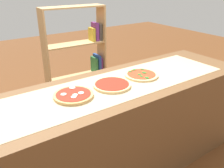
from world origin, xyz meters
The scene contains 6 objects.
counter centered at (0.00, 0.00, 0.44)m, with size 2.63×0.75×0.88m, color brown.
parchment_paper centered at (0.00, 0.00, 0.88)m, with size 2.15×0.55×0.00m, color tan.
pizza_mozzarella_0 centered at (-0.34, 0.01, 0.89)m, with size 0.29×0.29×0.03m.
pizza_plain_1 centered at (0.00, 0.00, 0.89)m, with size 0.31×0.31×0.02m.
pizza_spinach_2 centered at (0.34, 0.03, 0.89)m, with size 0.30×0.30×0.02m.
bookshelf centered at (0.41, 1.27, 0.63)m, with size 0.81×0.26×1.37m.
Camera 1 is at (-1.00, -1.44, 1.69)m, focal length 38.47 mm.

